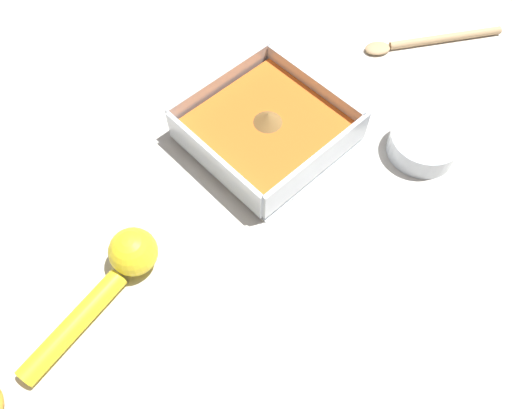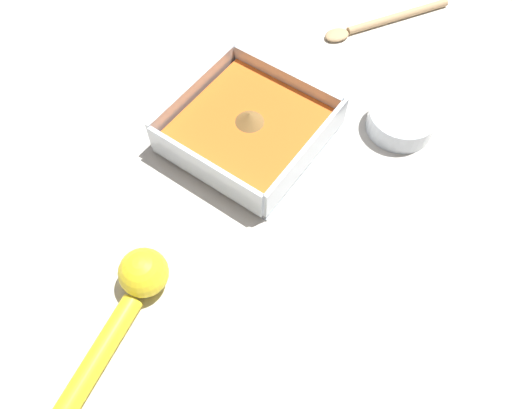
{
  "view_description": "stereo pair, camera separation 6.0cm",
  "coord_description": "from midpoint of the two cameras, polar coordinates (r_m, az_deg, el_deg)",
  "views": [
    {
      "loc": [
        -0.31,
        -0.3,
        0.54
      ],
      "look_at": [
        -0.1,
        -0.08,
        0.03
      ],
      "focal_mm": 35.0,
      "sensor_mm": 36.0,
      "label": 1
    },
    {
      "loc": [
        -0.35,
        -0.26,
        0.54
      ],
      "look_at": [
        -0.1,
        -0.08,
        0.03
      ],
      "focal_mm": 35.0,
      "sensor_mm": 36.0,
      "label": 2
    }
  ],
  "objects": [
    {
      "name": "ground_plane",
      "position": [
        0.69,
        -3.19,
        7.38
      ],
      "size": [
        4.0,
        4.0,
        0.0
      ],
      "primitive_type": "plane",
      "color": "beige"
    },
    {
      "name": "square_dish",
      "position": [
        0.68,
        -3.52,
        8.26
      ],
      "size": [
        0.19,
        0.19,
        0.05
      ],
      "color": "silver",
      "rests_on": "ground_plane"
    },
    {
      "name": "spice_bowl",
      "position": [
        0.71,
        13.93,
        9.07
      ],
      "size": [
        0.09,
        0.09,
        0.03
      ],
      "color": "silver",
      "rests_on": "ground_plane"
    },
    {
      "name": "lemon_squeezer",
      "position": [
        0.58,
        -17.17,
        -10.44
      ],
      "size": [
        0.2,
        0.07,
        0.06
      ],
      "rotation": [
        0.0,
        0.0,
        0.19
      ],
      "color": "yellow",
      "rests_on": "ground_plane"
    },
    {
      "name": "wooden_spoon",
      "position": [
        0.87,
        12.02,
        19.62
      ],
      "size": [
        0.2,
        0.13,
        0.01
      ],
      "rotation": [
        0.0,
        0.0,
        2.59
      ],
      "color": "tan",
      "rests_on": "ground_plane"
    }
  ]
}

